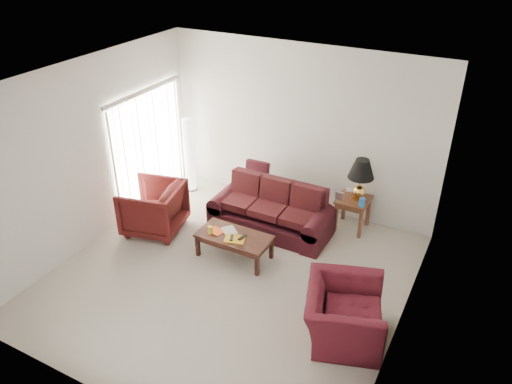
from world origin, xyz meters
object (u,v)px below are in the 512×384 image
armchair_left (153,208)px  armchair_right (344,314)px  end_table (352,213)px  coffee_table (234,246)px  floor_lamp (189,155)px  sofa (270,209)px

armchair_left → armchair_right: size_ratio=0.86×
end_table → coffee_table: 2.17m
end_table → floor_lamp: 3.29m
end_table → armchair_right: size_ratio=0.53×
sofa → coffee_table: 0.98m
coffee_table → armchair_left: bearing=177.2°
end_table → sofa: bearing=-149.0°
end_table → floor_lamp: (-3.26, -0.14, 0.46)m
sofa → coffee_table: bearing=-98.5°
sofa → end_table: bearing=32.3°
armchair_right → armchair_left: bearing=59.4°
sofa → armchair_left: size_ratio=2.15×
floor_lamp → armchair_right: (3.96, -2.35, -0.39)m
armchair_left → armchair_right: (3.69, -0.84, -0.08)m
floor_lamp → coffee_table: 2.49m
sofa → end_table: (1.21, 0.73, -0.13)m
armchair_right → floor_lamp: bearing=41.6°
sofa → end_table: size_ratio=3.53×
end_table → armchair_right: bearing=-74.1°
coffee_table → end_table: bearing=48.8°
sofa → armchair_right: sofa is taller
armchair_right → coffee_table: bearing=51.0°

